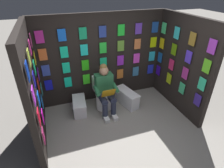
% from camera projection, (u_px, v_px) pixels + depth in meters
% --- Properties ---
extents(ground_plane, '(30.00, 30.00, 0.00)m').
position_uv_depth(ground_plane, '(133.00, 147.00, 3.55)').
color(ground_plane, gray).
extents(display_wall_back, '(3.19, 0.14, 2.18)m').
position_uv_depth(display_wall_back, '(102.00, 58.00, 4.58)').
color(display_wall_back, black).
rests_on(display_wall_back, ground).
extents(display_wall_left, '(0.14, 1.87, 2.18)m').
position_uv_depth(display_wall_left, '(181.00, 65.00, 4.24)').
color(display_wall_left, black).
rests_on(display_wall_left, ground).
extents(display_wall_right, '(0.14, 1.87, 2.18)m').
position_uv_depth(display_wall_right, '(33.00, 89.00, 3.32)').
color(display_wall_right, black).
rests_on(display_wall_right, ground).
extents(toilet, '(0.41, 0.56, 0.77)m').
position_uv_depth(toilet, '(103.00, 95.00, 4.55)').
color(toilet, white).
rests_on(toilet, ground).
extents(person_reading, '(0.53, 0.68, 1.19)m').
position_uv_depth(person_reading, '(105.00, 90.00, 4.23)').
color(person_reading, '#286B42').
rests_on(person_reading, ground).
extents(comic_longbox_near, '(0.37, 0.65, 0.33)m').
position_uv_depth(comic_longbox_near, '(79.00, 106.00, 4.42)').
color(comic_longbox_near, silver).
rests_on(comic_longbox_near, ground).
extents(comic_longbox_far, '(0.44, 0.76, 0.38)m').
position_uv_depth(comic_longbox_far, '(127.00, 98.00, 4.68)').
color(comic_longbox_far, silver).
rests_on(comic_longbox_far, ground).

